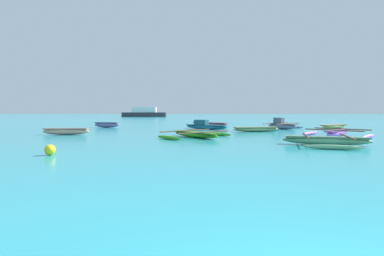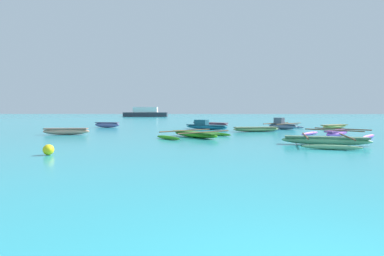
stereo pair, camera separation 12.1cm
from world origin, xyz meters
name	(u,v)px [view 1 (the left image)]	position (x,y,z in m)	size (l,w,h in m)	color
moored_boat_0	(66,131)	(-10.01, 17.49, 0.24)	(3.00, 0.76, 0.43)	#E5A384
moored_boat_1	(107,125)	(-9.84, 25.49, 0.27)	(2.44, 0.89, 0.49)	slate
moored_boat_2	(334,126)	(10.54, 25.08, 0.18)	(3.10, 2.37, 0.32)	#E0D268
moored_boat_3	(282,125)	(5.56, 23.72, 0.31)	(4.25, 4.27, 0.96)	gray
moored_boat_4	(195,134)	(-1.63, 15.88, 0.18)	(4.47, 4.29, 0.39)	green
moored_boat_5	(326,140)	(4.42, 12.19, 0.20)	(3.87, 4.07, 0.44)	#6DB27C
moored_boat_6	(337,133)	(6.98, 16.66, 0.21)	(4.29, 4.22, 0.46)	#D365E3
moored_boat_7	(205,126)	(-0.87, 23.39, 0.28)	(3.72, 2.71, 0.78)	teal
moored_boat_8	(256,129)	(2.81, 20.66, 0.20)	(3.59, 1.44, 0.35)	#9EBC73
moored_boat_9	(210,124)	(-0.36, 27.12, 0.23)	(3.59, 2.96, 0.42)	#94475F
mooring_buoy_0	(50,150)	(-6.72, 8.82, 0.19)	(0.38, 0.38, 0.38)	yellow
distant_ferry	(144,113)	(-14.45, 69.73, 0.93)	(10.42, 2.29, 2.29)	#2D333D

